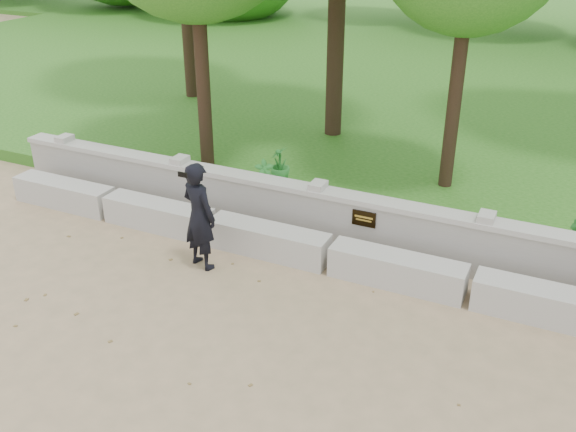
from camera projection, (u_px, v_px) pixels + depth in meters
The scene contains 8 objects.
ground at pixel (271, 341), 7.82m from camera, with size 80.00×80.00×0.00m, color #9E8461.
lawn at pixel (482, 76), 19.11m from camera, with size 40.00×22.00×0.25m, color #205614.
concrete_bench at pixel (330, 255), 9.26m from camera, with size 11.90×0.45×0.45m.
parapet_wall at pixel (348, 220), 9.72m from camera, with size 12.50×0.35×0.90m.
man_main at pixel (199, 216), 9.09m from camera, with size 0.68×0.62×1.61m.
shrub_a at pixel (265, 178), 10.92m from camera, with size 0.34×0.23×0.64m, color #267229.
shrub_b at pixel (575, 236), 9.18m from camera, with size 0.29×0.23×0.52m, color #267229.
shrub_d at pixel (280, 164), 11.49m from camera, with size 0.37×0.33×0.67m, color #267229.
Camera 1 is at (2.92, -5.64, 4.82)m, focal length 40.00 mm.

